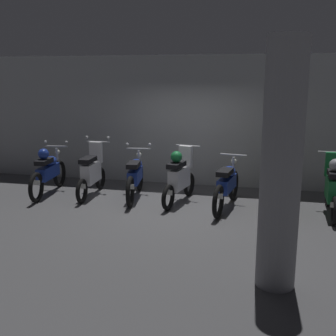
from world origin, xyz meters
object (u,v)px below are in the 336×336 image
at_px(motorbike_slot_0, 48,171).
at_px(motorbike_slot_4, 227,185).
at_px(motorbike_slot_6, 333,186).
at_px(motorbike_slot_2, 135,176).
at_px(support_pillar, 281,167).
at_px(motorbike_slot_1, 92,172).
at_px(motorbike_slot_3, 180,177).
at_px(motorbike_slot_5, 278,185).

distance_m(motorbike_slot_0, motorbike_slot_4, 4.06).
distance_m(motorbike_slot_4, motorbike_slot_6, 2.02).
distance_m(motorbike_slot_2, support_pillar, 4.61).
xyz_separation_m(motorbike_slot_0, support_pillar, (4.96, -3.25, 1.04)).
height_order(motorbike_slot_0, motorbike_slot_6, motorbike_slot_6).
distance_m(motorbike_slot_2, motorbike_slot_4, 2.05).
bearing_deg(motorbike_slot_2, motorbike_slot_1, -178.39).
relative_size(motorbike_slot_0, motorbike_slot_3, 1.17).
relative_size(motorbike_slot_0, motorbike_slot_6, 1.16).
height_order(motorbike_slot_5, support_pillar, support_pillar).
bearing_deg(motorbike_slot_5, motorbike_slot_4, -178.24).
height_order(motorbike_slot_1, motorbike_slot_2, motorbike_slot_1).
relative_size(motorbike_slot_2, motorbike_slot_5, 1.16).
bearing_deg(support_pillar, motorbike_slot_5, 88.09).
relative_size(motorbike_slot_3, motorbike_slot_5, 0.99).
bearing_deg(motorbike_slot_4, motorbike_slot_3, 170.73).
relative_size(motorbike_slot_1, support_pillar, 0.54).
bearing_deg(motorbike_slot_1, motorbike_slot_4, -4.83).
bearing_deg(motorbike_slot_0, motorbike_slot_3, 0.28).
height_order(motorbike_slot_6, support_pillar, support_pillar).
bearing_deg(motorbike_slot_6, support_pillar, -109.61).
height_order(motorbike_slot_0, motorbike_slot_4, motorbike_slot_0).
relative_size(motorbike_slot_0, motorbike_slot_1, 1.16).
distance_m(motorbike_slot_4, motorbike_slot_5, 1.01).
height_order(motorbike_slot_4, motorbike_slot_6, motorbike_slot_6).
bearing_deg(motorbike_slot_1, motorbike_slot_0, -173.98).
bearing_deg(motorbike_slot_0, motorbike_slot_4, -2.12).
xyz_separation_m(motorbike_slot_5, motorbike_slot_6, (1.01, 0.00, 0.04)).
relative_size(motorbike_slot_1, motorbike_slot_3, 1.01).
xyz_separation_m(motorbike_slot_4, motorbike_slot_5, (1.01, 0.03, 0.04)).
xyz_separation_m(motorbike_slot_5, support_pillar, (-0.10, -3.13, 1.04)).
bearing_deg(motorbike_slot_0, motorbike_slot_6, -1.10).
relative_size(motorbike_slot_0, motorbike_slot_4, 1.00).
height_order(motorbike_slot_2, support_pillar, support_pillar).
bearing_deg(motorbike_slot_1, motorbike_slot_5, -3.19).
xyz_separation_m(motorbike_slot_3, motorbike_slot_5, (2.02, -0.13, -0.04)).
height_order(motorbike_slot_4, support_pillar, support_pillar).
bearing_deg(motorbike_slot_5, motorbike_slot_3, 176.21).
bearing_deg(support_pillar, motorbike_slot_0, 146.74).
height_order(motorbike_slot_3, motorbike_slot_6, same).
distance_m(motorbike_slot_2, motorbike_slot_6, 4.06).
bearing_deg(motorbike_slot_2, motorbike_slot_6, -3.56).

